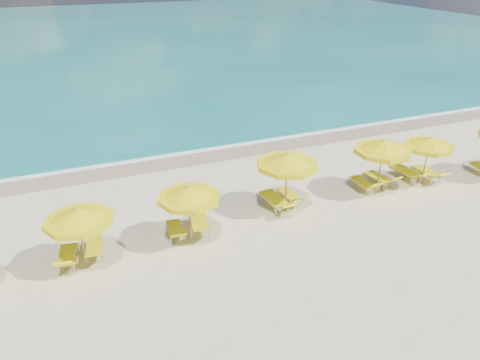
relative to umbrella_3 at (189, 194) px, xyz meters
name	(u,v)px	position (x,y,z in m)	size (l,w,h in m)	color
ground_plane	(255,223)	(2.66, 0.30, -1.96)	(120.00, 120.00, 0.00)	beige
ocean	(98,37)	(2.66, 48.30, -1.96)	(120.00, 80.00, 0.30)	#136D6A
wet_sand_band	(197,155)	(2.66, 7.70, -1.96)	(120.00, 2.60, 0.01)	tan
foam_line	(192,149)	(2.66, 8.50, -1.96)	(120.00, 1.20, 0.03)	white
whitecap_near	(64,115)	(-3.34, 17.30, -1.96)	(14.00, 0.36, 0.05)	white
whitecap_far	(227,73)	(10.66, 24.30, -1.96)	(18.00, 0.30, 0.05)	white
umbrella_2	(78,217)	(-3.72, -0.11, -0.03)	(2.36, 2.36, 2.27)	tan
umbrella_3	(189,194)	(0.00, 0.00, 0.00)	(2.40, 2.40, 2.30)	tan
umbrella_4	(287,161)	(4.28, 0.84, 0.20)	(2.61, 2.61, 2.54)	tan
umbrella_5	(383,147)	(8.71, 0.64, 0.16)	(3.19, 3.19, 2.50)	tan
umbrella_6	(429,143)	(11.24, 0.64, -0.03)	(2.94, 2.94, 2.27)	tan
lounger_2_left	(68,260)	(-4.27, 0.23, -1.75)	(0.86, 1.79, 0.82)	#A5A8AD
lounger_2_right	(95,250)	(-3.36, 0.49, -1.76)	(0.76, 1.76, 0.68)	#A5A8AD
lounger_3_left	(175,232)	(-0.45, 0.53, -1.77)	(0.69, 1.67, 0.71)	#A5A8AD
lounger_3_right	(200,226)	(0.50, 0.57, -1.74)	(0.98, 1.96, 0.78)	#A5A8AD
lounger_4_left	(275,203)	(3.91, 1.07, -1.72)	(0.74, 2.08, 0.78)	#A5A8AD
lounger_4_right	(290,198)	(4.73, 1.31, -1.76)	(0.66, 1.71, 0.73)	#A5A8AD
lounger_5_left	(364,186)	(8.28, 1.03, -1.75)	(0.62, 1.69, 0.80)	#A5A8AD
lounger_5_right	(379,181)	(9.21, 1.18, -1.74)	(0.85, 1.84, 0.81)	#A5A8AD
lounger_6_left	(406,175)	(10.75, 1.18, -1.72)	(0.86, 2.10, 0.84)	#A5A8AD
lounger_6_right	(427,175)	(11.68, 0.86, -1.75)	(0.63, 1.83, 0.75)	#A5A8AD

